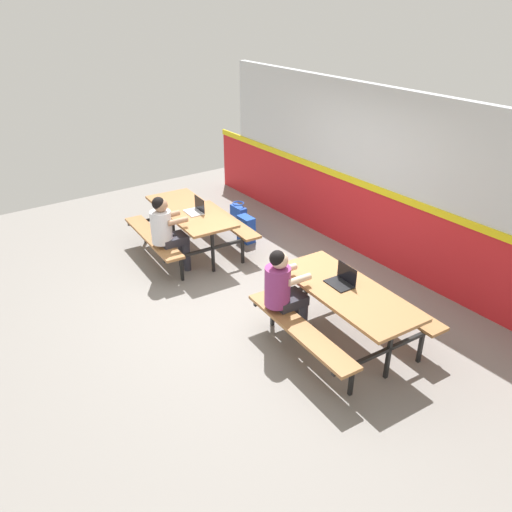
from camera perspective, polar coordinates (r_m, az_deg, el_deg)
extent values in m
cube|color=gray|center=(7.15, -0.84, -4.26)|extent=(10.00, 10.00, 0.02)
cube|color=red|center=(8.21, 11.95, 3.92)|extent=(8.00, 0.12, 1.10)
cube|color=yellow|center=(7.94, 12.04, 7.78)|extent=(8.00, 0.03, 0.10)
cube|color=silver|center=(7.78, 12.93, 13.06)|extent=(6.72, 0.12, 1.40)
cube|color=#9E6B3D|center=(8.00, -7.40, 5.02)|extent=(1.88, 0.87, 0.04)
cube|color=#9E6B3D|center=(7.91, -11.43, 2.09)|extent=(1.76, 0.40, 0.04)
cube|color=#9E6B3D|center=(8.37, -3.34, 4.09)|extent=(1.76, 0.40, 0.04)
cube|color=black|center=(8.77, -9.30, 4.33)|extent=(0.04, 0.04, 0.70)
cube|color=black|center=(8.76, -9.32, 4.57)|extent=(0.14, 1.55, 0.04)
cube|color=black|center=(8.67, -12.31, 2.71)|extent=(0.04, 0.04, 0.41)
cube|color=black|center=(9.02, -6.27, 4.18)|extent=(0.04, 0.04, 0.41)
cube|color=black|center=(7.55, -4.85, 0.62)|extent=(0.04, 0.04, 0.70)
cube|color=black|center=(7.53, -4.86, 0.89)|extent=(0.14, 1.55, 0.04)
cube|color=black|center=(7.43, -8.28, -1.32)|extent=(0.04, 0.04, 0.41)
cube|color=black|center=(7.83, -1.51, 0.56)|extent=(0.04, 0.04, 0.41)
cube|color=#9E6B3D|center=(5.91, 10.03, -3.87)|extent=(1.88, 0.87, 0.04)
cube|color=#9E6B3D|center=(5.72, 4.92, -8.14)|extent=(1.76, 0.40, 0.04)
cube|color=#9E6B3D|center=(6.45, 14.10, -4.45)|extent=(1.76, 0.40, 0.04)
cube|color=black|center=(6.58, 5.58, -3.80)|extent=(0.04, 0.04, 0.70)
cube|color=black|center=(6.56, 5.60, -3.50)|extent=(0.14, 1.55, 0.04)
cube|color=black|center=(6.40, 1.86, -6.17)|extent=(0.04, 0.04, 0.41)
cube|color=black|center=(6.93, 8.90, -3.64)|extent=(0.04, 0.04, 0.41)
cube|color=black|center=(5.69, 14.62, -10.29)|extent=(0.04, 0.04, 0.70)
cube|color=black|center=(5.67, 14.67, -9.97)|extent=(0.14, 1.55, 0.04)
cube|color=black|center=(5.49, 10.59, -13.36)|extent=(0.04, 0.04, 0.41)
cube|color=black|center=(6.10, 17.88, -9.64)|extent=(0.04, 0.04, 0.41)
cylinder|color=#2D2D38|center=(7.84, -8.28, 0.46)|extent=(0.11, 0.11, 0.45)
cylinder|color=#2D2D38|center=(7.69, -7.73, -0.06)|extent=(0.11, 0.11, 0.45)
cube|color=#2D2D38|center=(7.59, -9.19, 1.84)|extent=(0.32, 0.40, 0.12)
cylinder|color=silver|center=(7.43, -10.53, 3.19)|extent=(0.30, 0.30, 0.48)
cylinder|color=#A57A5B|center=(7.58, -9.60, 4.56)|extent=(0.10, 0.30, 0.08)
cylinder|color=#A57A5B|center=(7.34, -8.74, 3.85)|extent=(0.10, 0.30, 0.08)
sphere|color=#A57A5B|center=(7.31, -10.61, 5.58)|extent=(0.20, 0.20, 0.20)
sphere|color=black|center=(7.29, -10.85, 5.79)|extent=(0.18, 0.18, 0.18)
cylinder|color=#2D2D38|center=(6.36, 4.30, -6.30)|extent=(0.11, 0.11, 0.45)
cylinder|color=#2D2D38|center=(6.24, 5.26, -7.08)|extent=(0.11, 0.11, 0.45)
cube|color=#2D2D38|center=(6.07, 3.71, -4.90)|extent=(0.32, 0.40, 0.12)
cylinder|color=#8C3372|center=(5.86, 2.41, -3.39)|extent=(0.30, 0.30, 0.48)
cylinder|color=beige|center=(6.01, 3.27, -1.50)|extent=(0.10, 0.30, 0.08)
cylinder|color=beige|center=(5.81, 4.84, -2.64)|extent=(0.10, 0.30, 0.08)
sphere|color=beige|center=(5.70, 2.64, -0.50)|extent=(0.20, 0.20, 0.20)
sphere|color=black|center=(5.67, 2.40, -0.26)|extent=(0.18, 0.18, 0.18)
cube|color=silver|center=(7.88, -6.97, 4.87)|extent=(0.33, 0.24, 0.01)
cube|color=black|center=(7.87, -6.32, 5.78)|extent=(0.32, 0.03, 0.21)
cube|color=black|center=(5.98, 9.26, -3.11)|extent=(0.33, 0.24, 0.01)
cube|color=black|center=(5.98, 10.11, -1.91)|extent=(0.32, 0.03, 0.21)
cube|color=#1E47B2|center=(8.52, -1.11, 3.02)|extent=(0.30, 0.18, 0.44)
cube|color=#1E47B2|center=(8.61, -0.50, 2.80)|extent=(0.21, 0.04, 0.19)
cube|color=#1E47B2|center=(9.14, -1.97, 4.50)|extent=(0.34, 0.14, 0.36)
torus|color=#1E47B2|center=(9.05, -1.99, 5.90)|extent=(0.21, 0.21, 0.02)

